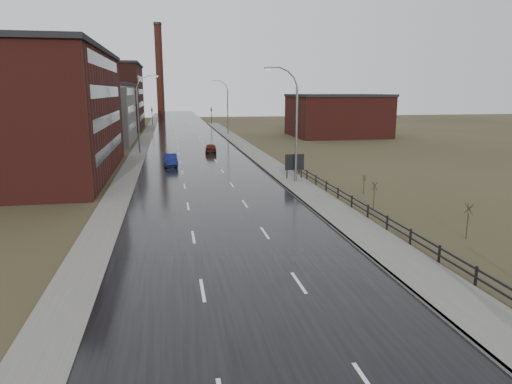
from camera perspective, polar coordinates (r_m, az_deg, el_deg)
name	(u,v)px	position (r m, az deg, el deg)	size (l,w,h in m)	color
road	(195,154)	(68.36, -7.68, 4.79)	(14.00, 300.00, 0.06)	black
sidewalk_right	(296,184)	(45.25, 5.05, 1.02)	(3.20, 180.00, 0.18)	#595651
curb_right	(281,184)	(44.87, 3.18, 0.95)	(0.16, 180.00, 0.18)	slate
sidewalk_left	(138,155)	(68.43, -14.57, 4.53)	(2.40, 260.00, 0.12)	#595651
warehouse_near	(0,114)	(55.56, -29.38, 8.55)	(22.44, 28.56, 13.50)	#471914
warehouse_mid	(86,113)	(86.98, -20.54, 9.20)	(16.32, 20.40, 10.50)	slate
warehouse_far	(85,97)	(117.32, -20.64, 11.06)	(26.52, 24.48, 15.50)	#331611
building_right	(337,115)	(95.95, 10.10, 9.42)	(18.36, 16.32, 8.50)	#471914
smokestack	(160,71)	(157.83, -11.97, 14.55)	(2.70, 2.70, 30.70)	#331611
streetlight_right_mid	(294,125)	(45.41, 4.72, 8.39)	(3.36, 0.28, 11.35)	slate
streetlight_left	(140,114)	(69.88, -14.31, 9.47)	(3.36, 0.28, 11.35)	slate
streetlight_right_far	(226,107)	(98.46, -3.74, 10.58)	(3.36, 0.28, 11.35)	slate
guardrail	(392,224)	(30.58, 16.65, -3.86)	(0.10, 53.05, 1.10)	black
shrub_d	(468,220)	(31.23, 24.95, -3.22)	(0.54, 0.57, 2.29)	#382D23
shrub_e	(374,195)	(36.72, 14.55, -0.32)	(0.52, 0.55, 2.19)	#382D23
shrub_f	(364,184)	(42.13, 13.35, 1.02)	(0.42, 0.44, 1.74)	#382D23
billboard	(294,163)	(47.53, 4.83, 3.65)	(2.02, 0.17, 2.69)	black
traffic_light_left	(152,108)	(127.83, -12.89, 10.17)	(0.58, 2.73, 5.30)	black
traffic_light_right	(211,108)	(128.27, -5.62, 10.42)	(0.58, 2.73, 5.30)	black
car_near	(170,160)	(57.04, -10.67, 3.90)	(1.59, 4.55, 1.50)	#0E1448
car_far	(211,148)	(68.88, -5.67, 5.46)	(1.66, 4.13, 1.41)	#46160B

